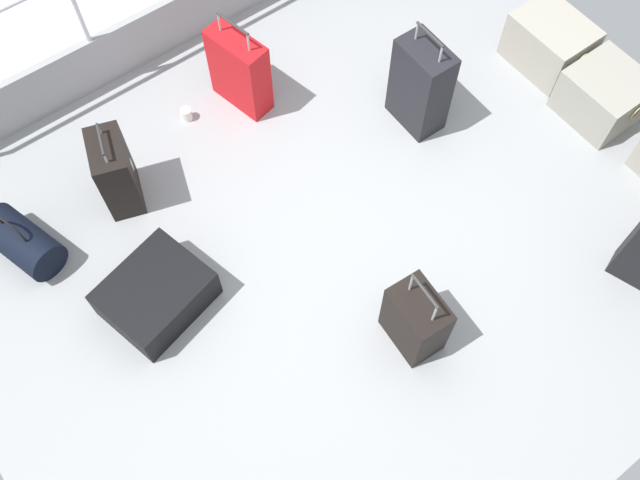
% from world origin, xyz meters
% --- Properties ---
extents(ground_plane, '(4.40, 5.20, 0.06)m').
position_xyz_m(ground_plane, '(0.00, 0.00, -0.03)').
color(ground_plane, '#939699').
extents(gunwale_port, '(0.06, 5.20, 0.45)m').
position_xyz_m(gunwale_port, '(-2.17, 0.00, 0.23)').
color(gunwale_port, '#939699').
rests_on(gunwale_port, ground_plane).
extents(cargo_crate_0, '(0.61, 0.44, 0.40)m').
position_xyz_m(cargo_crate_0, '(-0.30, 2.15, 0.20)').
color(cargo_crate_0, '#9E9989').
rests_on(cargo_crate_0, ground_plane).
extents(cargo_crate_1, '(0.56, 0.50, 0.37)m').
position_xyz_m(cargo_crate_1, '(0.29, 2.11, 0.19)').
color(cargo_crate_1, gray).
rests_on(cargo_crate_1, ground_plane).
extents(suitcase_1, '(0.65, 0.74, 0.27)m').
position_xyz_m(suitcase_1, '(-0.33, -1.30, 0.14)').
color(suitcase_1, black).
rests_on(suitcase_1, ground_plane).
extents(suitcase_2, '(0.41, 0.26, 0.87)m').
position_xyz_m(suitcase_2, '(-0.48, 0.99, 0.36)').
color(suitcase_2, black).
rests_on(suitcase_2, ground_plane).
extents(suitcase_3, '(0.49, 0.29, 0.78)m').
position_xyz_m(suitcase_3, '(-1.40, 0.06, 0.31)').
color(suitcase_3, red).
rests_on(suitcase_3, ground_plane).
extents(suitcase_4, '(0.44, 0.34, 0.67)m').
position_xyz_m(suitcase_4, '(-1.18, -1.08, 0.29)').
color(suitcase_4, black).
rests_on(suitcase_4, ground_plane).
extents(suitcase_5, '(0.39, 0.28, 0.70)m').
position_xyz_m(suitcase_5, '(0.81, -0.15, 0.25)').
color(suitcase_5, black).
rests_on(suitcase_5, ground_plane).
extents(duffel_bag, '(0.60, 0.42, 0.41)m').
position_xyz_m(duffel_bag, '(-1.18, -1.82, 0.14)').
color(duffel_bag, black).
rests_on(duffel_bag, ground_plane).
extents(paper_cup, '(0.08, 0.08, 0.10)m').
position_xyz_m(paper_cup, '(-1.49, -0.38, 0.05)').
color(paper_cup, white).
rests_on(paper_cup, ground_plane).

